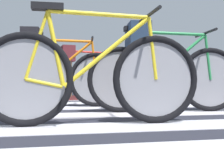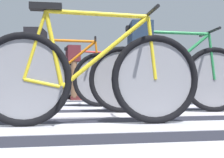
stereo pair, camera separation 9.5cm
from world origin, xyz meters
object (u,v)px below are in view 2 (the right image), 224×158
object	(u,v)px
cyclist_2_of_4	(140,55)
bicycle_3_of_4	(60,78)
bicycle_1_of_4	(91,76)
cyclist_4_of_4	(73,65)
cyclist_3_of_4	(36,57)
bicycle_2_of_4	(169,77)
bicycle_4_of_4	(90,78)

from	to	relation	value
cyclist_2_of_4	bicycle_3_of_4	xyz separation A→B (m)	(-0.87, 0.76, -0.24)
bicycle_1_of_4	cyclist_4_of_4	world-z (taller)	cyclist_4_of_4
cyclist_2_of_4	bicycle_3_of_4	distance (m)	1.18
bicycle_1_of_4	cyclist_3_of_4	size ratio (longest dim) A/B	1.73
bicycle_2_of_4	bicycle_3_of_4	size ratio (longest dim) A/B	1.00
bicycle_2_of_4	cyclist_3_of_4	world-z (taller)	cyclist_3_of_4
cyclist_3_of_4	bicycle_4_of_4	size ratio (longest dim) A/B	0.58
bicycle_3_of_4	cyclist_4_of_4	world-z (taller)	cyclist_4_of_4
bicycle_2_of_4	cyclist_3_of_4	bearing A→B (deg)	155.98
bicycle_3_of_4	bicycle_4_of_4	bearing A→B (deg)	76.37
cyclist_2_of_4	cyclist_3_of_4	bearing A→B (deg)	150.88
bicycle_1_of_4	bicycle_4_of_4	xyz separation A→B (m)	(0.19, 2.93, 0.00)
bicycle_2_of_4	bicycle_3_of_4	world-z (taller)	same
bicycle_2_of_4	bicycle_4_of_4	distance (m)	2.30
bicycle_1_of_4	cyclist_2_of_4	bearing A→B (deg)	53.07
bicycle_2_of_4	bicycle_4_of_4	world-z (taller)	same
cyclist_2_of_4	cyclist_3_of_4	distance (m)	1.42
bicycle_2_of_4	bicycle_3_of_4	xyz separation A→B (m)	(-1.18, 0.79, 0.00)
bicycle_3_of_4	cyclist_3_of_4	size ratio (longest dim) A/B	1.72
bicycle_2_of_4	bicycle_4_of_4	bearing A→B (deg)	112.28
cyclist_3_of_4	bicycle_2_of_4	bearing A→B (deg)	-23.25
bicycle_2_of_4	cyclist_4_of_4	distance (m)	2.39
bicycle_1_of_4	bicycle_2_of_4	xyz separation A→B (m)	(0.89, 0.74, 0.00)
bicycle_1_of_4	cyclist_3_of_4	bearing A→B (deg)	111.42
bicycle_2_of_4	cyclist_2_of_4	distance (m)	0.39
bicycle_1_of_4	bicycle_2_of_4	distance (m)	1.16
bicycle_1_of_4	cyclist_2_of_4	xyz separation A→B (m)	(0.58, 0.77, 0.24)
cyclist_2_of_4	bicycle_4_of_4	world-z (taller)	cyclist_2_of_4
bicycle_1_of_4	bicycle_4_of_4	size ratio (longest dim) A/B	1.00
bicycle_4_of_4	bicycle_2_of_4	bearing A→B (deg)	-79.79
cyclist_2_of_4	bicycle_4_of_4	xyz separation A→B (m)	(-0.39, 2.17, -0.24)
bicycle_1_of_4	bicycle_2_of_4	world-z (taller)	same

